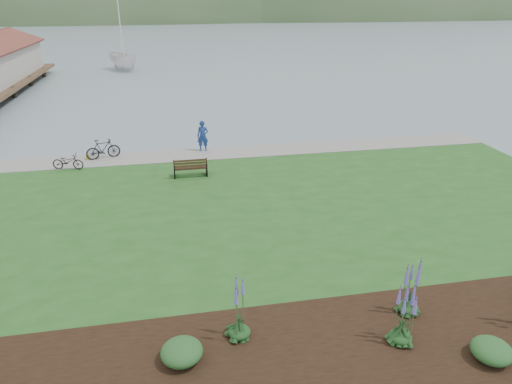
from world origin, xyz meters
The scene contains 16 objects.
ground centered at (0.00, 0.00, 0.00)m, with size 600.00×600.00×0.00m, color slate.
lawn centered at (0.00, -2.00, 0.20)m, with size 34.00×20.00×0.40m, color #20511C.
shoreline_path centered at (0.00, 6.90, 0.42)m, with size 34.00×2.20×0.03m, color gray.
garden_bed centered at (3.00, -9.80, 0.42)m, with size 24.00×4.40×0.04m, color black.
far_hillside centered at (20.00, 170.00, 0.00)m, with size 580.00×80.00×38.00m, color #33522E, non-canonical shape.
park_bench centered at (-1.36, 3.45, 0.92)m, with size 1.69×0.69×1.04m.
person centered at (-0.38, 7.50, 1.47)m, with size 0.78×0.54×2.15m, color navy.
bicycle_a centered at (-7.71, 5.77, 0.83)m, with size 1.66×0.58×0.87m, color black.
bicycle_b centered at (-6.05, 7.20, 0.97)m, with size 1.89×0.55×1.14m, color black.
sailboat centered at (-7.45, 43.27, 0.00)m, with size 10.47×10.66×27.60m, color silver.
pannier centered at (-6.93, 7.20, 0.54)m, with size 0.17×0.26×0.28m, color #BFC617.
echium_0 centered at (3.45, -9.79, 1.29)m, with size 0.62×0.62×2.01m.
echium_1 centered at (4.26, -8.69, 1.23)m, with size 0.62×0.62×1.97m.
echium_4 centered at (-0.76, -8.80, 1.35)m, with size 0.62×0.62×2.35m.
shrub_0 centered at (-2.32, -9.40, 0.71)m, with size 1.08×1.08×0.54m, color #1E4C21.
shrub_1 centered at (5.42, -10.82, 0.70)m, with size 1.04×1.04×0.52m, color #1E4C21.
Camera 1 is at (-2.15, -18.53, 9.02)m, focal length 32.00 mm.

